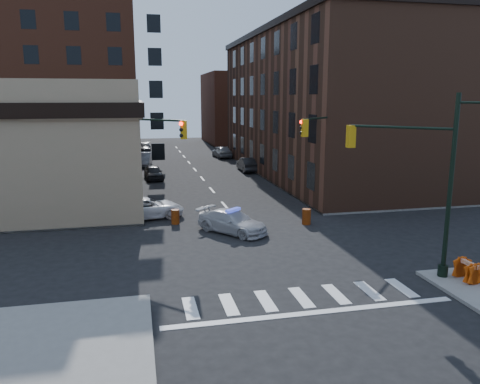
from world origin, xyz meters
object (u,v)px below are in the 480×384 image
police_car (232,222)px  pedestrian_a (78,199)px  pickup (146,208)px  barricade_nw_a (107,213)px  parked_car_enear (248,164)px  pedestrian_b (68,206)px  parked_car_wfar (144,159)px  parked_car_wnear (154,173)px  barrel_road (306,217)px  barricade_se_a (467,271)px  barrel_bank (175,217)px

police_car → pedestrian_a: (-9.46, 6.67, 0.41)m
pedestrian_a → pickup: bearing=-21.4°
pickup → barricade_nw_a: (-2.47, -0.67, -0.06)m
pickup → parked_car_enear: size_ratio=1.08×
pickup → pedestrian_b: size_ratio=2.77×
police_car → parked_car_wfar: bearing=59.9°
pedestrian_a → pedestrian_b: size_ratio=1.03×
police_car → parked_car_wnear: parked_car_wnear is taller
barrel_road → barricade_se_a: size_ratio=0.86×
police_car → barrel_bank: 4.17m
barrel_bank → barricade_nw_a: (-4.24, 1.24, 0.17)m
parked_car_wnear → barrel_bank: size_ratio=4.35×
pedestrian_a → pedestrian_b: bearing=-98.1°
parked_car_enear → pedestrian_b: (-16.23, -18.06, 0.29)m
barrel_bank → barrel_road: bearing=-13.0°
pedestrian_a → barrel_bank: (6.29, -3.97, -0.61)m
parked_car_wnear → barrel_bank: parked_car_wnear is taller
parked_car_wnear → pedestrian_a: pedestrian_a is taller
barricade_se_a → barricade_nw_a: (-15.79, 13.81, 0.06)m
parked_car_wfar → pedestrian_a: pedestrian_a is taller
barrel_road → barrel_bank: bearing=167.0°
police_car → barricade_nw_a: police_car is taller
parked_car_wfar → barricade_se_a: size_ratio=4.14×
parked_car_wnear → barricade_se_a: parked_car_wnear is taller
parked_car_wnear → pedestrian_b: pedestrian_b is taller
parked_car_wfar → pedestrian_a: size_ratio=2.56×
pedestrian_a → barrel_bank: 7.47m
pickup → parked_car_enear: bearing=-40.0°
pedestrian_a → parked_car_enear: bearing=48.4°
parked_car_wnear → parked_car_enear: size_ratio=0.87×
parked_car_wnear → parked_car_enear: (10.24, 3.03, 0.07)m
police_car → barricade_nw_a: size_ratio=3.52×
police_car → parked_car_wnear: bearing=62.0°
parked_car_wfar → pedestrian_b: pedestrian_b is taller
pickup → pedestrian_b: pedestrian_b is taller
pickup → parked_car_wnear: size_ratio=1.24×
pickup → barrel_road: (9.92, -3.80, -0.20)m
pickup → parked_car_enear: (11.30, 18.10, 0.07)m
pedestrian_b → barricade_se_a: size_ratio=1.57×
parked_car_wfar → barricade_se_a: 41.18m
parked_car_wnear → barricade_se_a: 31.99m
pickup → pedestrian_b: 4.94m
barrel_bank → pedestrian_b: bearing=163.8°
barricade_se_a → barricade_nw_a: size_ratio=0.88×
parked_car_wnear → barrel_bank: bearing=-92.2°
barrel_road → barricade_se_a: bearing=-72.4°
parked_car_wfar → barrel_road: bearing=-64.9°
pickup → barricade_se_a: 19.67m
police_car → barricade_se_a: bearing=-88.7°
parked_car_enear → pedestrian_a: size_ratio=2.49×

